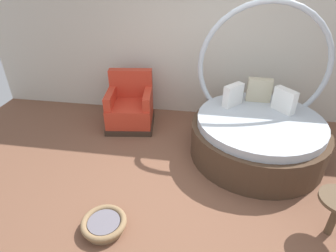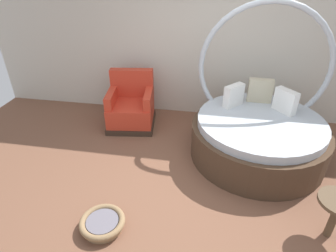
% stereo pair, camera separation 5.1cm
% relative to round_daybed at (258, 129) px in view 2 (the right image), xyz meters
% --- Properties ---
extents(ground_plane, '(8.00, 8.00, 0.02)m').
position_rel_round_daybed_xyz_m(ground_plane, '(-0.95, -0.94, -0.43)').
color(ground_plane, brown).
extents(back_wall, '(8.00, 0.12, 2.84)m').
position_rel_round_daybed_xyz_m(back_wall, '(-0.95, 1.23, 1.00)').
color(back_wall, beige).
rests_on(back_wall, ground_plane).
extents(round_daybed, '(1.97, 1.97, 2.17)m').
position_rel_round_daybed_xyz_m(round_daybed, '(0.00, 0.00, 0.00)').
color(round_daybed, '#473323').
rests_on(round_daybed, ground_plane).
extents(red_armchair, '(0.90, 0.90, 0.94)m').
position_rel_round_daybed_xyz_m(red_armchair, '(-2.13, 0.54, -0.09)').
color(red_armchair, '#38281E').
rests_on(red_armchair, ground_plane).
extents(pet_basket, '(0.51, 0.51, 0.13)m').
position_rel_round_daybed_xyz_m(pet_basket, '(-1.81, -1.77, -0.34)').
color(pet_basket, '#8E704C').
rests_on(pet_basket, ground_plane).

